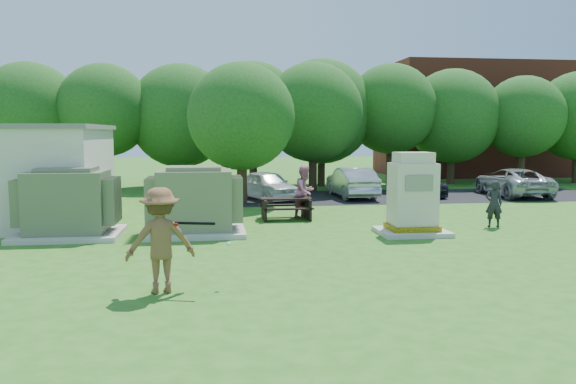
{
  "coord_description": "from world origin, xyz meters",
  "views": [
    {
      "loc": [
        -2.24,
        -12.69,
        3.07
      ],
      "look_at": [
        0.0,
        4.0,
        1.3
      ],
      "focal_mm": 35.0,
      "sensor_mm": 36.0,
      "label": 1
    }
  ],
  "objects": [
    {
      "name": "car_silver_a",
      "position": [
        4.33,
        13.36,
        0.72
      ],
      "size": [
        1.69,
        4.42,
        1.44
      ],
      "primitive_type": "imported",
      "rotation": [
        0.0,
        0.0,
        3.18
      ],
      "color": "#B1B2B6",
      "rests_on": "ground"
    },
    {
      "name": "transformer_right",
      "position": [
        -2.8,
        4.5,
        0.97
      ],
      "size": [
        3.0,
        2.4,
        2.07
      ],
      "color": "beige",
      "rests_on": "ground"
    },
    {
      "name": "car_white",
      "position": [
        0.25,
        12.92,
        0.67
      ],
      "size": [
        2.95,
        4.25,
        1.34
      ],
      "primitive_type": "imported",
      "rotation": [
        0.0,
        0.0,
        0.38
      ],
      "color": "white",
      "rests_on": "ground"
    },
    {
      "name": "generator_cabinet",
      "position": [
        3.75,
        3.55,
        1.09
      ],
      "size": [
        2.05,
        1.68,
        2.5
      ],
      "color": "beige",
      "rests_on": "ground"
    },
    {
      "name": "car_dark",
      "position": [
        7.89,
        13.99,
        0.66
      ],
      "size": [
        2.2,
        4.68,
        1.32
      ],
      "primitive_type": "imported",
      "rotation": [
        0.0,
        0.0,
        -0.08
      ],
      "color": "black",
      "rests_on": "ground"
    },
    {
      "name": "ground",
      "position": [
        0.0,
        0.0,
        0.0
      ],
      "size": [
        120.0,
        120.0,
        0.0
      ],
      "primitive_type": "plane",
      "color": "#2D6619",
      "rests_on": "ground"
    },
    {
      "name": "picnic_table",
      "position": [
        0.33,
        7.02,
        0.48
      ],
      "size": [
        1.81,
        1.36,
        0.77
      ],
      "color": "black",
      "rests_on": "ground"
    },
    {
      "name": "batter",
      "position": [
        -3.26,
        -1.84,
        1.02
      ],
      "size": [
        1.44,
        1.0,
        2.04
      ],
      "primitive_type": "imported",
      "rotation": [
        0.0,
        0.0,
        3.34
      ],
      "color": "brown",
      "rests_on": "ground"
    },
    {
      "name": "person_at_picnic",
      "position": [
        1.09,
        7.45,
        0.94
      ],
      "size": [
        1.16,
        1.15,
        1.89
      ],
      "primitive_type": "imported",
      "rotation": [
        0.0,
        0.0,
        0.75
      ],
      "color": "#C36788",
      "rests_on": "ground"
    },
    {
      "name": "transformer_left",
      "position": [
        -6.5,
        4.5,
        0.97
      ],
      "size": [
        3.0,
        2.4,
        2.07
      ],
      "color": "beige",
      "rests_on": "ground"
    },
    {
      "name": "parking_strip",
      "position": [
        7.0,
        13.5,
        0.01
      ],
      "size": [
        20.0,
        6.0,
        0.01
      ],
      "primitive_type": "cube",
      "color": "#232326",
      "rests_on": "ground"
    },
    {
      "name": "person_by_generator",
      "position": [
        6.85,
        4.43,
        0.77
      ],
      "size": [
        0.62,
        0.47,
        1.53
      ],
      "primitive_type": "imported",
      "rotation": [
        0.0,
        0.0,
        2.95
      ],
      "color": "black",
      "rests_on": "ground"
    },
    {
      "name": "car_silver_b",
      "position": [
        12.27,
        12.93,
        0.68
      ],
      "size": [
        2.51,
        5.0,
        1.36
      ],
      "primitive_type": "imported",
      "rotation": [
        0.0,
        0.0,
        3.09
      ],
      "color": "#AEAEB3",
      "rests_on": "ground"
    },
    {
      "name": "batting_equipment",
      "position": [
        -2.59,
        -1.83,
        1.26
      ],
      "size": [
        1.24,
        0.44,
        0.55
      ],
      "color": "black",
      "rests_on": "ground"
    },
    {
      "name": "brick_building",
      "position": [
        18.0,
        27.0,
        4.0
      ],
      "size": [
        15.0,
        8.0,
        8.0
      ],
      "primitive_type": "cube",
      "color": "maroon",
      "rests_on": "ground"
    },
    {
      "name": "tree_row",
      "position": [
        1.75,
        18.5,
        4.15
      ],
      "size": [
        41.3,
        13.3,
        7.3
      ],
      "color": "#47301E",
      "rests_on": "ground"
    }
  ]
}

